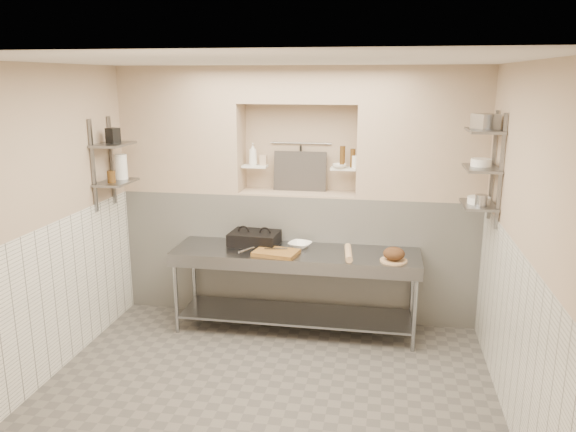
% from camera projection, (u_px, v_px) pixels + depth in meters
% --- Properties ---
extents(floor, '(4.00, 3.90, 0.10)m').
position_uv_depth(floor, '(267.00, 392.00, 5.00)').
color(floor, '#5B5651').
rests_on(floor, ground).
extents(ceiling, '(4.00, 3.90, 0.10)m').
position_uv_depth(ceiling, '(264.00, 54.00, 4.30)').
color(ceiling, silver).
rests_on(ceiling, ground).
extents(wall_left, '(0.10, 3.90, 2.80)m').
position_uv_depth(wall_left, '(41.00, 225.00, 4.99)').
color(wall_left, tan).
rests_on(wall_left, ground).
extents(wall_right, '(0.10, 3.90, 2.80)m').
position_uv_depth(wall_right, '(527.00, 248.00, 4.31)').
color(wall_right, tan).
rests_on(wall_right, ground).
extents(wall_back, '(4.00, 0.10, 2.80)m').
position_uv_depth(wall_back, '(302.00, 189.00, 6.56)').
color(wall_back, tan).
rests_on(wall_back, ground).
extents(wall_front, '(4.00, 0.10, 2.80)m').
position_uv_depth(wall_front, '(180.00, 347.00, 2.74)').
color(wall_front, tan).
rests_on(wall_front, ground).
extents(backwall_lower, '(4.00, 0.40, 1.40)m').
position_uv_depth(backwall_lower, '(298.00, 253.00, 6.49)').
color(backwall_lower, silver).
rests_on(backwall_lower, floor).
extents(alcove_sill, '(1.30, 0.40, 0.02)m').
position_uv_depth(alcove_sill, '(298.00, 193.00, 6.32)').
color(alcove_sill, tan).
rests_on(alcove_sill, backwall_lower).
extents(backwall_pillar_left, '(1.35, 0.40, 1.40)m').
position_uv_depth(backwall_pillar_left, '(184.00, 129.00, 6.38)').
color(backwall_pillar_left, tan).
rests_on(backwall_pillar_left, backwall_lower).
extents(backwall_pillar_right, '(1.35, 0.40, 1.40)m').
position_uv_depth(backwall_pillar_right, '(422.00, 133.00, 5.93)').
color(backwall_pillar_right, tan).
rests_on(backwall_pillar_right, backwall_lower).
extents(backwall_header, '(1.30, 0.40, 0.40)m').
position_uv_depth(backwall_header, '(299.00, 85.00, 6.03)').
color(backwall_header, tan).
rests_on(backwall_header, backwall_lower).
extents(wainscot_left, '(0.02, 3.90, 1.40)m').
position_uv_depth(wainscot_left, '(55.00, 299.00, 5.15)').
color(wainscot_left, silver).
rests_on(wainscot_left, floor).
extents(wainscot_right, '(0.02, 3.90, 1.40)m').
position_uv_depth(wainscot_right, '(510.00, 332.00, 4.49)').
color(wainscot_right, silver).
rests_on(wainscot_right, floor).
extents(alcove_shelf_left, '(0.28, 0.16, 0.02)m').
position_uv_depth(alcove_shelf_left, '(255.00, 166.00, 6.33)').
color(alcove_shelf_left, white).
rests_on(alcove_shelf_left, backwall_lower).
extents(alcove_shelf_right, '(0.28, 0.16, 0.02)m').
position_uv_depth(alcove_shelf_right, '(343.00, 169.00, 6.17)').
color(alcove_shelf_right, white).
rests_on(alcove_shelf_right, backwall_lower).
extents(utensil_rail, '(0.70, 0.02, 0.02)m').
position_uv_depth(utensil_rail, '(301.00, 143.00, 6.35)').
color(utensil_rail, gray).
rests_on(utensil_rail, wall_back).
extents(hanging_steel, '(0.02, 0.02, 0.30)m').
position_uv_depth(hanging_steel, '(301.00, 158.00, 6.37)').
color(hanging_steel, black).
rests_on(hanging_steel, utensil_rail).
extents(splash_panel, '(0.60, 0.08, 0.45)m').
position_uv_depth(splash_panel, '(300.00, 171.00, 6.36)').
color(splash_panel, '#383330').
rests_on(splash_panel, alcove_sill).
extents(shelf_rail_left_a, '(0.03, 0.03, 0.95)m').
position_uv_depth(shelf_rail_left_a, '(112.00, 160.00, 6.08)').
color(shelf_rail_left_a, slate).
rests_on(shelf_rail_left_a, wall_left).
extents(shelf_rail_left_b, '(0.03, 0.03, 0.95)m').
position_uv_depth(shelf_rail_left_b, '(93.00, 166.00, 5.70)').
color(shelf_rail_left_b, slate).
rests_on(shelf_rail_left_b, wall_left).
extents(wall_shelf_left_lower, '(0.30, 0.50, 0.02)m').
position_uv_depth(wall_shelf_left_lower, '(116.00, 182.00, 5.91)').
color(wall_shelf_left_lower, slate).
rests_on(wall_shelf_left_lower, wall_left).
extents(wall_shelf_left_upper, '(0.30, 0.50, 0.03)m').
position_uv_depth(wall_shelf_left_upper, '(113.00, 144.00, 5.82)').
color(wall_shelf_left_upper, slate).
rests_on(wall_shelf_left_upper, wall_left).
extents(shelf_rail_right_a, '(0.03, 0.03, 1.05)m').
position_uv_depth(shelf_rail_right_a, '(493.00, 165.00, 5.41)').
color(shelf_rail_right_a, slate).
rests_on(shelf_rail_right_a, wall_right).
extents(shelf_rail_right_b, '(0.03, 0.03, 1.05)m').
position_uv_depth(shelf_rail_right_b, '(501.00, 172.00, 5.02)').
color(shelf_rail_right_b, slate).
rests_on(shelf_rail_right_b, wall_right).
extents(wall_shelf_right_lower, '(0.30, 0.50, 0.02)m').
position_uv_depth(wall_shelf_right_lower, '(478.00, 205.00, 5.32)').
color(wall_shelf_right_lower, slate).
rests_on(wall_shelf_right_lower, wall_right).
extents(wall_shelf_right_mid, '(0.30, 0.50, 0.02)m').
position_uv_depth(wall_shelf_right_mid, '(482.00, 168.00, 5.24)').
color(wall_shelf_right_mid, slate).
rests_on(wall_shelf_right_mid, wall_right).
extents(wall_shelf_right_upper, '(0.30, 0.50, 0.03)m').
position_uv_depth(wall_shelf_right_upper, '(485.00, 131.00, 5.15)').
color(wall_shelf_right_upper, slate).
rests_on(wall_shelf_right_upper, wall_right).
extents(prep_table, '(2.60, 0.70, 0.90)m').
position_uv_depth(prep_table, '(295.00, 274.00, 5.95)').
color(prep_table, gray).
rests_on(prep_table, floor).
extents(panini_press, '(0.54, 0.41, 0.14)m').
position_uv_depth(panini_press, '(254.00, 238.00, 6.11)').
color(panini_press, black).
rests_on(panini_press, prep_table).
extents(cutting_board, '(0.49, 0.38, 0.04)m').
position_uv_depth(cutting_board, '(276.00, 253.00, 5.78)').
color(cutting_board, brown).
rests_on(cutting_board, prep_table).
extents(knife_blade, '(0.24, 0.07, 0.01)m').
position_uv_depth(knife_blade, '(276.00, 248.00, 5.83)').
color(knife_blade, gray).
rests_on(knife_blade, cutting_board).
extents(tongs, '(0.13, 0.22, 0.02)m').
position_uv_depth(tongs, '(246.00, 250.00, 5.75)').
color(tongs, gray).
rests_on(tongs, cutting_board).
extents(mixing_bowl, '(0.30, 0.30, 0.06)m').
position_uv_depth(mixing_bowl, '(300.00, 245.00, 6.01)').
color(mixing_bowl, white).
rests_on(mixing_bowl, prep_table).
extents(rolling_pin, '(0.12, 0.47, 0.07)m').
position_uv_depth(rolling_pin, '(348.00, 253.00, 5.72)').
color(rolling_pin, '#D1B280').
rests_on(rolling_pin, prep_table).
extents(bread_board, '(0.27, 0.27, 0.02)m').
position_uv_depth(bread_board, '(394.00, 261.00, 5.57)').
color(bread_board, '#D1B280').
rests_on(bread_board, prep_table).
extents(bread_loaf, '(0.22, 0.22, 0.13)m').
position_uv_depth(bread_loaf, '(394.00, 254.00, 5.55)').
color(bread_loaf, '#4C2D19').
rests_on(bread_loaf, bread_board).
extents(bottle_soap, '(0.13, 0.13, 0.25)m').
position_uv_depth(bottle_soap, '(253.00, 154.00, 6.31)').
color(bottle_soap, white).
rests_on(bottle_soap, alcove_shelf_left).
extents(jar_alcove, '(0.08, 0.08, 0.11)m').
position_uv_depth(jar_alcove, '(263.00, 160.00, 6.33)').
color(jar_alcove, tan).
rests_on(jar_alcove, alcove_shelf_left).
extents(bowl_alcove, '(0.20, 0.20, 0.05)m').
position_uv_depth(bowl_alcove, '(339.00, 166.00, 6.12)').
color(bowl_alcove, white).
rests_on(bowl_alcove, alcove_shelf_right).
extents(condiment_a, '(0.06, 0.06, 0.21)m').
position_uv_depth(condiment_a, '(353.00, 158.00, 6.14)').
color(condiment_a, '#492F11').
rests_on(condiment_a, alcove_shelf_right).
extents(condiment_b, '(0.06, 0.06, 0.23)m').
position_uv_depth(condiment_b, '(342.00, 157.00, 6.16)').
color(condiment_b, '#492F11').
rests_on(condiment_b, alcove_shelf_right).
extents(condiment_c, '(0.08, 0.08, 0.13)m').
position_uv_depth(condiment_c, '(355.00, 162.00, 6.14)').
color(condiment_c, white).
rests_on(condiment_c, alcove_shelf_right).
extents(jug_left, '(0.13, 0.13, 0.27)m').
position_uv_depth(jug_left, '(121.00, 167.00, 6.01)').
color(jug_left, white).
rests_on(jug_left, wall_shelf_left_lower).
extents(jar_left, '(0.08, 0.08, 0.13)m').
position_uv_depth(jar_left, '(111.00, 177.00, 5.81)').
color(jar_left, '#492F11').
rests_on(jar_left, wall_shelf_left_lower).
extents(box_left_upper, '(0.14, 0.14, 0.16)m').
position_uv_depth(box_left_upper, '(113.00, 136.00, 5.80)').
color(box_left_upper, black).
rests_on(box_left_upper, wall_shelf_left_upper).
extents(bowl_right, '(0.21, 0.21, 0.06)m').
position_uv_depth(bowl_right, '(479.00, 200.00, 5.31)').
color(bowl_right, white).
rests_on(bowl_right, wall_shelf_right_lower).
extents(canister_right, '(0.11, 0.11, 0.11)m').
position_uv_depth(canister_right, '(481.00, 201.00, 5.19)').
color(canister_right, gray).
rests_on(canister_right, wall_shelf_right_lower).
extents(bowl_right_mid, '(0.19, 0.19, 0.07)m').
position_uv_depth(bowl_right_mid, '(481.00, 162.00, 5.28)').
color(bowl_right_mid, white).
rests_on(bowl_right_mid, wall_shelf_right_mid).
extents(basket_right, '(0.25, 0.28, 0.14)m').
position_uv_depth(basket_right, '(486.00, 122.00, 5.13)').
color(basket_right, gray).
rests_on(basket_right, wall_shelf_right_upper).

